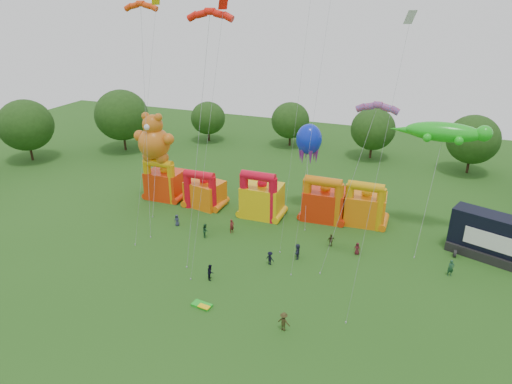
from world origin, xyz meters
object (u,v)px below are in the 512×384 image
(spectator_0, at_px, (177,220))
(bouncy_castle_0, at_px, (164,183))
(gecko_kite, at_px, (434,174))
(spectator_4, at_px, (331,240))
(teddy_bear_kite, at_px, (154,158))
(stage_trailer, at_px, (490,237))
(bouncy_castle_2, at_px, (261,198))
(octopus_kite, at_px, (307,174))

(spectator_0, bearing_deg, bouncy_castle_0, 128.83)
(gecko_kite, relative_size, spectator_4, 8.82)
(teddy_bear_kite, distance_m, spectator_4, 27.81)
(stage_trailer, bearing_deg, spectator_0, -170.59)
(stage_trailer, bearing_deg, bouncy_castle_2, 178.86)
(octopus_kite, bearing_deg, spectator_4, -55.24)
(stage_trailer, distance_m, teddy_bear_kite, 44.89)
(gecko_kite, bearing_deg, bouncy_castle_2, -175.38)
(bouncy_castle_0, relative_size, bouncy_castle_2, 0.95)
(bouncy_castle_0, relative_size, spectator_0, 4.18)
(octopus_kite, height_order, spectator_0, octopus_kite)
(bouncy_castle_2, bearing_deg, spectator_4, -24.03)
(octopus_kite, distance_m, spectator_0, 18.82)
(gecko_kite, distance_m, spectator_4, 14.80)
(teddy_bear_kite, distance_m, octopus_kite, 22.02)
(bouncy_castle_0, height_order, teddy_bear_kite, teddy_bear_kite)
(stage_trailer, relative_size, octopus_kite, 0.74)
(bouncy_castle_2, bearing_deg, octopus_kite, 26.37)
(stage_trailer, xyz_separation_m, spectator_4, (-17.76, -4.34, -1.82))
(stage_trailer, relative_size, spectator_4, 5.59)
(bouncy_castle_2, bearing_deg, teddy_bear_kite, -173.91)
(teddy_bear_kite, bearing_deg, stage_trailer, 1.43)
(stage_trailer, distance_m, spectator_4, 18.38)
(stage_trailer, bearing_deg, spectator_4, -166.26)
(gecko_kite, bearing_deg, octopus_kite, 176.22)
(bouncy_castle_0, xyz_separation_m, spectator_4, (26.94, -5.41, -1.70))
(teddy_bear_kite, xyz_separation_m, octopus_kite, (21.53, 4.50, -1.08))
(bouncy_castle_0, xyz_separation_m, stage_trailer, (44.70, -1.07, 0.12))
(gecko_kite, xyz_separation_m, spectator_4, (-10.66, -6.67, -7.81))
(stage_trailer, bearing_deg, bouncy_castle_0, 178.63)
(stage_trailer, bearing_deg, teddy_bear_kite, -178.57)
(bouncy_castle_2, bearing_deg, bouncy_castle_0, 178.22)
(spectator_0, bearing_deg, bouncy_castle_2, 34.24)
(gecko_kite, relative_size, spectator_0, 9.16)
(spectator_4, bearing_deg, bouncy_castle_2, -55.50)
(octopus_kite, bearing_deg, bouncy_castle_0, -173.87)
(bouncy_castle_0, relative_size, spectator_4, 4.03)
(bouncy_castle_2, height_order, stage_trailer, bouncy_castle_2)
(teddy_bear_kite, bearing_deg, bouncy_castle_0, 91.27)
(octopus_kite, bearing_deg, teddy_bear_kite, -168.19)
(bouncy_castle_0, height_order, gecko_kite, gecko_kite)
(stage_trailer, relative_size, spectator_0, 5.81)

